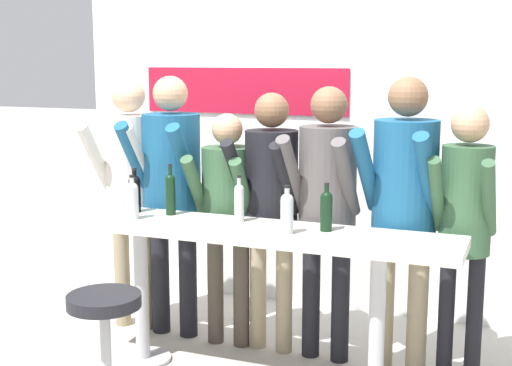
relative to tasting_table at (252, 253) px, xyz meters
The scene contains 16 objects.
back_wall 1.55m from the tasting_table, 90.30° to the left, with size 4.07×0.12×2.49m.
tasting_table is the anchor object (origin of this frame).
bar_stool 0.96m from the tasting_table, 131.95° to the right, with size 0.43×0.43×0.68m.
person_far_left 1.28m from the tasting_table, 156.14° to the left, with size 0.43×0.56×1.81m.
person_left 0.99m from the tasting_table, 148.67° to the left, with size 0.48×0.58×1.83m.
person_center_left 0.61m from the tasting_table, 128.30° to the left, with size 0.43×0.52×1.59m.
person_center 0.55m from the tasting_table, 96.73° to the left, with size 0.43×0.55×1.73m.
person_center_right 0.65m from the tasting_table, 54.97° to the left, with size 0.46×0.57×1.78m.
person_right 0.99m from the tasting_table, 29.57° to the left, with size 0.52×0.63×1.84m.
person_far_right 1.28m from the tasting_table, 20.38° to the left, with size 0.37×0.50×1.69m.
wine_bottle_0 0.40m from the tasting_table, 19.63° to the right, with size 0.07×0.07×0.28m.
wine_bottle_1 0.33m from the tasting_table, 141.76° to the left, with size 0.06×0.06×0.29m.
wine_bottle_2 0.91m from the tasting_table, behind, with size 0.08×0.08×0.29m.
wine_bottle_3 0.53m from the tasting_table, ahead, with size 0.07×0.07×0.28m.
wine_bottle_4 0.69m from the tasting_table, 169.29° to the left, with size 0.06×0.06×0.33m.
wine_bottle_5 0.82m from the tasting_table, behind, with size 0.07×0.07×0.28m.
Camera 1 is at (1.54, -3.81, 1.94)m, focal length 50.00 mm.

